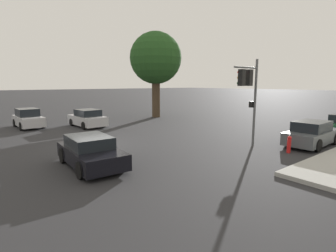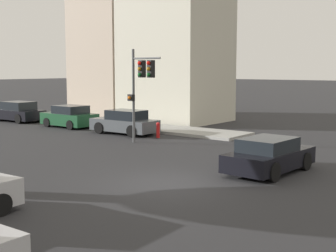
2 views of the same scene
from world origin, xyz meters
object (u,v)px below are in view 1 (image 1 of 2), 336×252
street_tree (156,59)px  crossing_car_1 (28,119)px  crossing_car_0 (87,118)px  traffic_signal (248,87)px  crossing_car_2 (90,152)px  parked_car_0 (312,134)px  fire_hydrant (289,144)px

street_tree → crossing_car_1: bearing=-95.4°
street_tree → crossing_car_0: street_tree is taller
street_tree → traffic_signal: (14.43, -4.14, -2.80)m
crossing_car_2 → parked_car_0: size_ratio=0.99×
street_tree → crossing_car_0: (1.50, -8.44, -5.57)m
crossing_car_2 → street_tree: bearing=137.1°
crossing_car_0 → crossing_car_1: crossing_car_1 is taller
crossing_car_1 → fire_hydrant: (17.83, 9.01, -0.25)m
crossing_car_2 → parked_car_0: (4.50, 11.81, 0.05)m
crossing_car_0 → parked_car_0: bearing=-156.4°
crossing_car_1 → fire_hydrant: bearing=25.0°
traffic_signal → crossing_car_1: bearing=31.0°
parked_car_0 → crossing_car_2: bearing=157.6°
crossing_car_0 → traffic_signal: bearing=-164.7°
crossing_car_0 → crossing_car_1: bearing=53.5°
crossing_car_0 → street_tree: bearing=-82.9°
crossing_car_1 → fire_hydrant: 19.98m
street_tree → crossing_car_2: (12.20, -12.63, -5.61)m
traffic_signal → street_tree: bearing=-13.2°
street_tree → crossing_car_1: 13.71m
traffic_signal → fire_hydrant: size_ratio=5.47×
traffic_signal → fire_hydrant: (2.23, 0.66, -2.98)m
crossing_car_0 → fire_hydrant: bearing=-164.9°
crossing_car_2 → parked_car_0: 12.63m
street_tree → fire_hydrant: bearing=-11.8°
street_tree → parked_car_0: size_ratio=2.10×
traffic_signal → fire_hydrant: bearing=-160.5°
traffic_signal → crossing_car_2: (-2.23, -8.48, -2.81)m
traffic_signal → crossing_car_2: size_ratio=1.17×
crossing_car_1 → parked_car_0: crossing_car_1 is taller
crossing_car_0 → fire_hydrant: crossing_car_0 is taller
traffic_signal → parked_car_0: traffic_signal is taller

